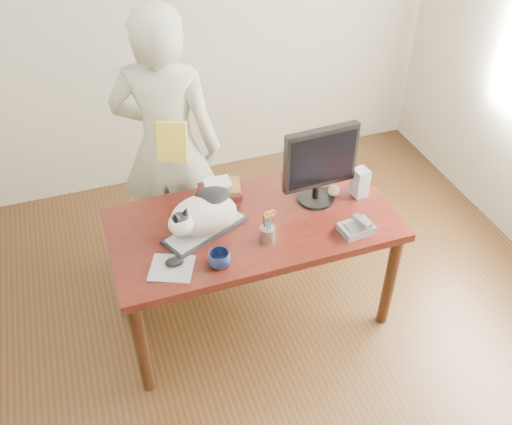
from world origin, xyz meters
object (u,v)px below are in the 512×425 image
at_px(cat, 202,214).
at_px(phone, 357,227).
at_px(calculator, 316,175).
at_px(pen_cup, 268,233).
at_px(keyboard, 205,230).
at_px(person, 168,148).
at_px(desk, 249,232).
at_px(monitor, 320,162).
at_px(mouse, 174,262).
at_px(coffee_mug, 219,259).
at_px(speaker, 360,183).
at_px(book_stack, 220,189).
at_px(baseball, 334,191).

relative_size(cat, phone, 2.32).
distance_m(cat, calculator, 0.83).
bearing_deg(pen_cup, calculator, 42.55).
bearing_deg(keyboard, person, 69.39).
bearing_deg(person, keyboard, 117.94).
xyz_separation_m(desk, monitor, (0.41, -0.03, 0.42)).
height_order(desk, phone, phone).
relative_size(keyboard, person, 0.28).
xyz_separation_m(mouse, coffee_mug, (0.22, -0.08, 0.02)).
bearing_deg(person, pen_cup, 136.22).
xyz_separation_m(phone, person, (-0.83, 0.92, 0.13)).
distance_m(keyboard, phone, 0.83).
bearing_deg(desk, cat, -163.01).
relative_size(desk, pen_cup, 7.72).
height_order(mouse, phone, phone).
distance_m(phone, person, 1.24).
height_order(speaker, book_stack, speaker).
distance_m(coffee_mug, person, 0.94).
relative_size(keyboard, cat, 1.15).
bearing_deg(keyboard, pen_cup, -56.03).
bearing_deg(coffee_mug, calculator, 34.75).
distance_m(cat, speaker, 0.96).
xyz_separation_m(mouse, baseball, (1.02, 0.26, 0.01)).
bearing_deg(phone, calculator, 85.41).
xyz_separation_m(desk, keyboard, (-0.28, -0.08, 0.16)).
bearing_deg(calculator, baseball, -87.23).
bearing_deg(coffee_mug, monitor, 25.33).
xyz_separation_m(cat, baseball, (0.81, 0.07, -0.10)).
distance_m(mouse, calculator, 1.08).
height_order(baseball, person, person).
relative_size(monitor, mouse, 4.20).
relative_size(desk, coffee_mug, 13.80).
relative_size(keyboard, calculator, 2.31).
xyz_separation_m(monitor, book_stack, (-0.51, 0.25, -0.24)).
xyz_separation_m(keyboard, pen_cup, (0.30, -0.18, 0.04)).
xyz_separation_m(cat, pen_cup, (0.31, -0.17, -0.08)).
bearing_deg(book_stack, cat, -111.72).
bearing_deg(pen_cup, keyboard, 148.95).
bearing_deg(coffee_mug, speaker, 17.79).
bearing_deg(coffee_mug, mouse, 159.08).
height_order(mouse, speaker, speaker).
relative_size(keyboard, book_stack, 1.90).
height_order(coffee_mug, person, person).
relative_size(mouse, coffee_mug, 1.00).
relative_size(cat, book_stack, 1.65).
relative_size(coffee_mug, baseball, 1.69).
bearing_deg(monitor, mouse, -167.87).
relative_size(mouse, calculator, 0.53).
height_order(keyboard, calculator, calculator).
xyz_separation_m(cat, book_stack, (0.19, 0.30, -0.10)).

